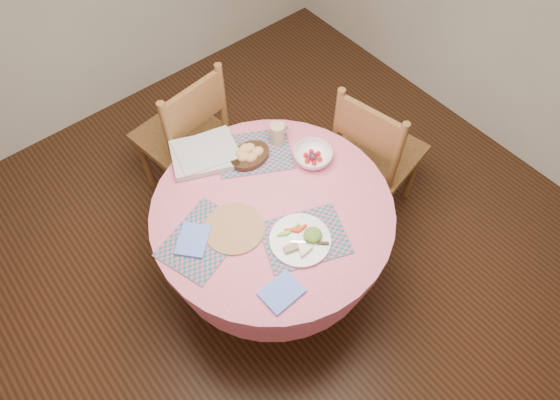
{
  "coord_description": "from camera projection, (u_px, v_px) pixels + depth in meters",
  "views": [
    {
      "loc": [
        -0.86,
        -1.11,
        2.83
      ],
      "look_at": [
        0.05,
        0.0,
        0.78
      ],
      "focal_mm": 32.0,
      "sensor_mm": 36.0,
      "label": 1
    }
  ],
  "objects": [
    {
      "name": "fruit_bowl",
      "position": [
        313.0,
        156.0,
        2.67
      ],
      "size": [
        0.27,
        0.27,
        0.07
      ],
      "rotation": [
        0.0,
        0.0,
        -0.38
      ],
      "color": "white",
      "rests_on": "dining_table"
    },
    {
      "name": "chair_back",
      "position": [
        186.0,
        134.0,
        3.07
      ],
      "size": [
        0.55,
        0.53,
        1.05
      ],
      "rotation": [
        0.0,
        0.0,
        3.28
      ],
      "color": "brown",
      "rests_on": "ground"
    },
    {
      "name": "newspaper_stack",
      "position": [
        204.0,
        154.0,
        2.68
      ],
      "size": [
        0.42,
        0.38,
        0.04
      ],
      "rotation": [
        0.0,
        0.0,
        -0.41
      ],
      "color": "silver",
      "rests_on": "dining_table"
    },
    {
      "name": "placemat_front",
      "position": [
        305.0,
        238.0,
        2.41
      ],
      "size": [
        0.48,
        0.43,
        0.01
      ],
      "primitive_type": "cube",
      "rotation": [
        0.0,
        0.0,
        -0.38
      ],
      "color": "#11635C",
      "rests_on": "dining_table"
    },
    {
      "name": "bread_bowl",
      "position": [
        249.0,
        154.0,
        2.67
      ],
      "size": [
        0.23,
        0.23,
        0.08
      ],
      "color": "black",
      "rests_on": "placemat_back"
    },
    {
      "name": "placemat_back",
      "position": [
        254.0,
        153.0,
        2.72
      ],
      "size": [
        0.5,
        0.46,
        0.01
      ],
      "primitive_type": "cube",
      "rotation": [
        0.0,
        0.0,
        -0.51
      ],
      "color": "#11635C",
      "rests_on": "dining_table"
    },
    {
      "name": "ground",
      "position": [
        274.0,
        275.0,
        3.12
      ],
      "size": [
        4.0,
        4.0,
        0.0
      ],
      "primitive_type": "plane",
      "color": "#331C0F",
      "rests_on": "ground"
    },
    {
      "name": "dining_table",
      "position": [
        273.0,
        229.0,
        2.67
      ],
      "size": [
        1.24,
        1.24,
        0.75
      ],
      "color": "pink",
      "rests_on": "ground"
    },
    {
      "name": "dinner_plate",
      "position": [
        302.0,
        239.0,
        2.38
      ],
      "size": [
        0.3,
        0.3,
        0.05
      ],
      "rotation": [
        0.0,
        0.0,
        -0.3
      ],
      "color": "white",
      "rests_on": "placemat_front"
    },
    {
      "name": "placemat_left",
      "position": [
        203.0,
        240.0,
        2.4
      ],
      "size": [
        0.47,
        0.41,
        0.01
      ],
      "primitive_type": "cube",
      "rotation": [
        0.0,
        0.0,
        0.31
      ],
      "color": "#11635C",
      "rests_on": "dining_table"
    },
    {
      "name": "chair_right",
      "position": [
        374.0,
        152.0,
        3.0
      ],
      "size": [
        0.54,
        0.56,
        1.03
      ],
      "rotation": [
        0.0,
        0.0,
        1.77
      ],
      "color": "brown",
      "rests_on": "ground"
    },
    {
      "name": "napkin_far",
      "position": [
        193.0,
        240.0,
        2.39
      ],
      "size": [
        0.23,
        0.22,
        0.01
      ],
      "primitive_type": "cube",
      "rotation": [
        0.0,
        0.0,
        0.72
      ],
      "color": "#5A82E8",
      "rests_on": "placemat_left"
    },
    {
      "name": "napkin_near",
      "position": [
        282.0,
        292.0,
        2.24
      ],
      "size": [
        0.19,
        0.15,
        0.01
      ],
      "primitive_type": "cube",
      "rotation": [
        0.0,
        0.0,
        0.04
      ],
      "color": "#5A82E8",
      "rests_on": "dining_table"
    },
    {
      "name": "latte_mug",
      "position": [
        278.0,
        133.0,
        2.71
      ],
      "size": [
        0.12,
        0.08,
        0.12
      ],
      "color": "tan",
      "rests_on": "placemat_back"
    },
    {
      "name": "wicker_trivet",
      "position": [
        234.0,
        228.0,
        2.43
      ],
      "size": [
        0.3,
        0.3,
        0.01
      ],
      "primitive_type": "cylinder",
      "color": "#905E3E",
      "rests_on": "dining_table"
    },
    {
      "name": "room_envelope",
      "position": [
        269.0,
        52.0,
        1.72
      ],
      "size": [
        4.01,
        4.01,
        2.71
      ],
      "color": "silver",
      "rests_on": "ground"
    }
  ]
}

